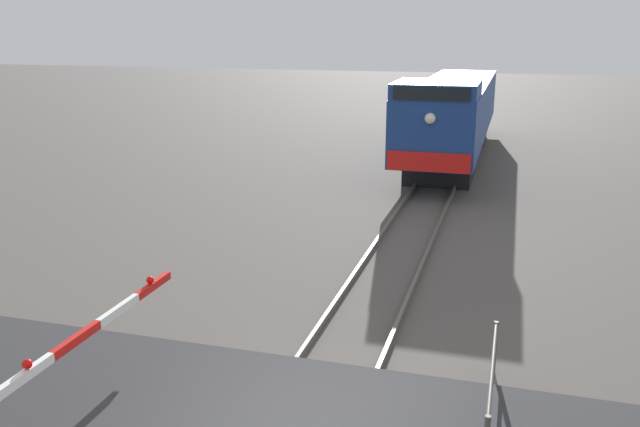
# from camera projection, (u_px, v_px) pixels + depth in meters

# --- Properties ---
(locomotive) EXTENTS (2.89, 17.13, 3.88)m
(locomotive) POSITION_uv_depth(u_px,v_px,m) (453.00, 112.00, 29.46)
(locomotive) COLOR black
(locomotive) RESTS_ON ground_plane
(guard_railing) EXTENTS (0.08, 3.00, 0.95)m
(guard_railing) POSITION_uv_depth(u_px,v_px,m) (491.00, 382.00, 9.94)
(guard_railing) COLOR #4C4742
(guard_railing) RESTS_ON ground_plane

